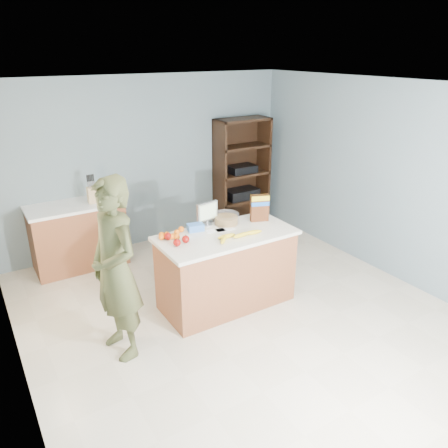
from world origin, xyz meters
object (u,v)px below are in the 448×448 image
person (115,270)px  cereal_box (260,206)px  tv (207,212)px  counter_peninsula (226,272)px  shelving_unit (240,175)px

person → cereal_box: bearing=89.6°
tv → counter_peninsula: bearing=-80.8°
counter_peninsula → person: (-1.34, -0.19, 0.49)m
tv → cereal_box: (0.60, -0.20, 0.03)m
counter_peninsula → person: size_ratio=0.86×
counter_peninsula → person: 1.44m
counter_peninsula → shelving_unit: shelving_unit is taller
person → tv: person is taller
counter_peninsula → tv: 0.73m
counter_peninsula → shelving_unit: 2.61m
shelving_unit → cereal_box: shelving_unit is taller
counter_peninsula → person: bearing=-172.1°
person → counter_peninsula: bearing=88.0°
shelving_unit → cereal_box: bearing=-117.6°
shelving_unit → person: size_ratio=1.00×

